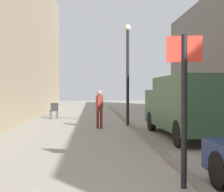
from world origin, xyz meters
TOP-DOWN VIEW (x-y plane):
  - ground_plane at (0.00, 12.00)m, footprint 80.00×80.00m
  - kerb_strip at (1.58, 12.00)m, footprint 0.16×40.00m
  - pedestrian_mid_block at (0.10, 12.57)m, footprint 0.32×0.24m
  - delivery_van at (3.18, 9.78)m, footprint 2.13×5.49m
  - street_sign_post at (1.32, 4.07)m, footprint 0.60×0.11m
  - lamp_post at (1.46, 13.61)m, footprint 0.28×0.28m
  - cafe_chair_near_window at (-2.44, 17.51)m, footprint 0.56×0.56m

SIDE VIEW (x-z plane):
  - ground_plane at x=0.00m, z-range 0.00..0.00m
  - kerb_strip at x=1.58m, z-range 0.00..0.12m
  - cafe_chair_near_window at x=-2.44m, z-range 0.08..1.02m
  - pedestrian_mid_block at x=0.10m, z-range 0.13..1.81m
  - delivery_van at x=3.18m, z-range 0.10..2.24m
  - street_sign_post at x=1.32m, z-range 0.25..2.85m
  - lamp_post at x=1.46m, z-range 0.34..5.10m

